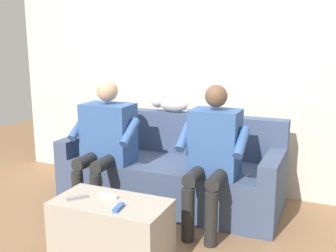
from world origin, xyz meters
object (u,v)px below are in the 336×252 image
Objects in this scene: person_right_seated at (106,138)px; cat_on_backrest at (170,103)px; person_left_seated at (213,150)px; remote_gray at (77,197)px; remote_white at (109,196)px; remote_blue at (119,208)px; coffee_table at (112,229)px; couch at (171,173)px.

cat_on_backrest is at bearing -123.29° from person_right_seated.
remote_gray is at bearing 47.21° from person_left_seated.
cat_on_backrest reaches higher than remote_gray.
remote_gray is at bearing -142.70° from remote_white.
person_left_seated is 8.11× the size of remote_white.
cat_on_backrest is (0.61, -0.58, 0.25)m from person_left_seated.
person_left_seated is 0.89m from remote_white.
person_left_seated reaches higher than remote_blue.
remote_white is at bearing -50.48° from coffee_table.
person_right_seated reaches higher than remote_white.
person_left_seated reaches higher than person_right_seated.
cat_on_backrest is at bearing 99.64° from remote_white.
cat_on_backrest is at bearing 2.28° from remote_blue.
person_right_seated reaches higher than coffee_table.
person_right_seated is at bearing 129.48° from remote_white.
coffee_table is 0.33m from remote_gray.
remote_white is at bearing 123.02° from person_right_seated.
cat_on_backrest is 1.45m from remote_gray.
remote_white is (-0.45, 0.69, -0.22)m from person_right_seated.
couch is 1.15m from remote_gray.
coffee_table is at bearing -44.02° from remote_white.
coffee_table is 0.98m from person_left_seated.
cat_on_backrest is 3.84× the size of remote_gray.
coffee_table is 1.49m from cat_on_backrest.
couch is 0.69m from person_right_seated.
coffee_table is at bearing -34.02° from remote_gray.
remote_gray is at bearing 13.19° from coffee_table.
cat_on_backrest is (0.12, -1.32, 0.68)m from coffee_table.
remote_blue is at bearing 140.59° from coffee_table.
remote_blue reaches higher than remote_gray.
couch is 1.75× the size of person_right_seated.
remote_gray is at bearing 107.79° from person_right_seated.
coffee_table is 0.69× the size of person_left_seated.
person_right_seated is 0.85m from remote_white.
couch is 16.12× the size of remote_blue.
person_left_seated is 0.94m from remote_blue.
person_left_seated is 1.10m from remote_gray.
cat_on_backrest is 4.28× the size of remote_blue.
person_right_seated is 9.24× the size of remote_blue.
coffee_table is 0.23m from remote_white.
person_right_seated is at bearing 32.95° from couch.
person_right_seated is at bearing -56.44° from coffee_table.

